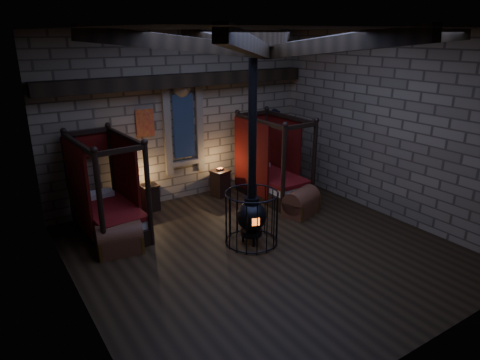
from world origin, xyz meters
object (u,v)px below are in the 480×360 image
stove (252,214)px  trunk_right (301,203)px  bed_right (271,177)px  trunk_left (120,239)px  bed_left (109,210)px

stove → trunk_right: bearing=35.2°
bed_right → trunk_left: size_ratio=2.27×
bed_right → stove: 2.74m
bed_right → trunk_right: bed_right is taller
trunk_right → bed_left: bearing=141.8°
bed_right → trunk_left: bed_right is taller
bed_left → trunk_right: bearing=-23.5°
bed_right → trunk_right: bearing=-96.3°
bed_right → bed_left: bearing=176.7°
bed_left → trunk_left: bearing=-99.5°
bed_right → trunk_right: (-0.12, -1.35, -0.24)m
bed_right → trunk_right: size_ratio=2.10×
bed_right → stove: stove is taller
stove → bed_left: bearing=155.9°
trunk_left → bed_right: bearing=20.3°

